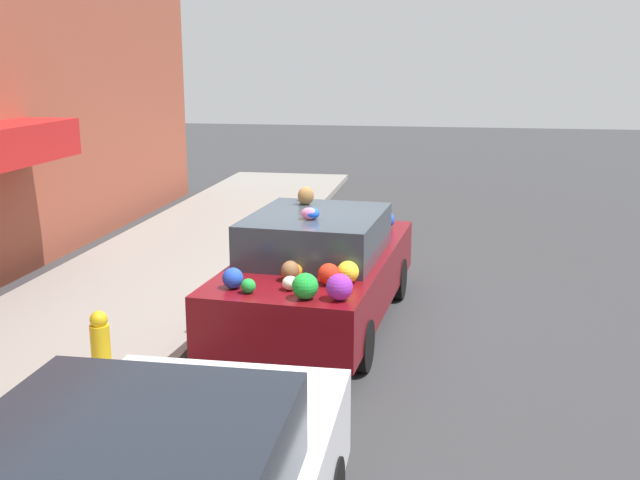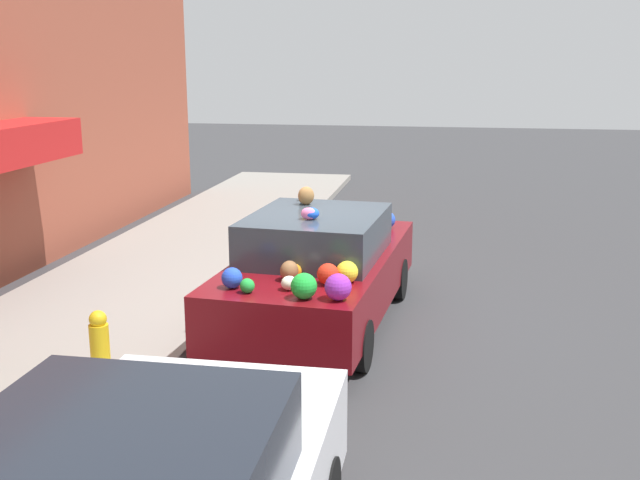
{
  "view_description": "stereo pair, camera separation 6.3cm",
  "coord_description": "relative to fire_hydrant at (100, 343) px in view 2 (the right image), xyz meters",
  "views": [
    {
      "loc": [
        -8.98,
        -1.73,
        3.31
      ],
      "look_at": [
        0.0,
        -0.18,
        1.12
      ],
      "focal_mm": 42.0,
      "sensor_mm": 36.0,
      "label": 1
    },
    {
      "loc": [
        -8.97,
        -1.8,
        3.31
      ],
      "look_at": [
        0.0,
        -0.18,
        1.12
      ],
      "focal_mm": 42.0,
      "sensor_mm": 36.0,
      "label": 2
    }
  ],
  "objects": [
    {
      "name": "sidewalk_curb",
      "position": [
        2.28,
        0.99,
        -0.41
      ],
      "size": [
        24.0,
        3.2,
        0.14
      ],
      "color": "gray",
      "rests_on": "ground"
    },
    {
      "name": "ground_plane",
      "position": [
        2.28,
        -1.71,
        -0.48
      ],
      "size": [
        60.0,
        60.0,
        0.0
      ],
      "primitive_type": "plane",
      "color": "#38383A"
    },
    {
      "name": "fire_hydrant",
      "position": [
        0.0,
        0.0,
        0.0
      ],
      "size": [
        0.2,
        0.2,
        0.7
      ],
      "color": "gold",
      "rests_on": "sidewalk_curb"
    },
    {
      "name": "art_car",
      "position": [
        2.24,
        -1.89,
        0.28
      ],
      "size": [
        4.37,
        2.09,
        1.72
      ],
      "rotation": [
        0.0,
        0.0,
        -0.08
      ],
      "color": "maroon",
      "rests_on": "ground"
    }
  ]
}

